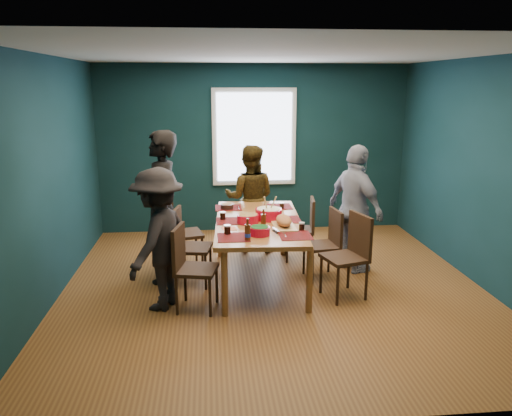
{
  "coord_description": "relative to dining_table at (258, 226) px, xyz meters",
  "views": [
    {
      "loc": [
        -0.74,
        -5.56,
        2.39
      ],
      "look_at": [
        -0.18,
        0.24,
        0.93
      ],
      "focal_mm": 35.0,
      "sensor_mm": 36.0,
      "label": 1
    }
  ],
  "objects": [
    {
      "name": "chair_left_near",
      "position": [
        -0.83,
        -0.72,
        -0.16
      ],
      "size": [
        0.5,
        0.5,
        0.93
      ],
      "rotation": [
        0.0,
        0.0,
        -0.21
      ],
      "color": "#311C10",
      "rests_on": "floor"
    },
    {
      "name": "beer_bottle_b",
      "position": [
        0.02,
        -0.33,
        0.16
      ],
      "size": [
        0.06,
        0.06,
        0.23
      ],
      "color": "#48200C",
      "rests_on": "dining_table"
    },
    {
      "name": "beer_bottle_a",
      "position": [
        -0.19,
        -0.77,
        0.16
      ],
      "size": [
        0.07,
        0.07,
        0.24
      ],
      "color": "#48200C",
      "rests_on": "dining_table"
    },
    {
      "name": "bowl_herbs",
      "position": [
        -0.05,
        -0.6,
        0.13
      ],
      "size": [
        0.23,
        0.23,
        0.1
      ],
      "color": "red",
      "rests_on": "dining_table"
    },
    {
      "name": "bowl_salad",
      "position": [
        -0.14,
        -0.1,
        0.13
      ],
      "size": [
        0.26,
        0.26,
        0.11
      ],
      "color": "red",
      "rests_on": "dining_table"
    },
    {
      "name": "chair_left_far",
      "position": [
        -1.01,
        0.54,
        -0.15
      ],
      "size": [
        0.52,
        0.52,
        0.95
      ],
      "rotation": [
        0.0,
        0.0,
        0.24
      ],
      "color": "#311C10",
      "rests_on": "floor"
    },
    {
      "name": "person_far_left",
      "position": [
        -1.17,
        0.16,
        0.23
      ],
      "size": [
        0.47,
        0.69,
        1.86
      ],
      "primitive_type": "imported",
      "rotation": [
        0.0,
        0.0,
        4.68
      ],
      "color": "black",
      "rests_on": "floor"
    },
    {
      "name": "chair_right_mid",
      "position": [
        0.87,
        0.02,
        -0.19
      ],
      "size": [
        0.44,
        0.44,
        0.88
      ],
      "rotation": [
        0.0,
        0.0,
        0.13
      ],
      "color": "#311C10",
      "rests_on": "floor"
    },
    {
      "name": "person_near_left",
      "position": [
        -1.14,
        -0.64,
        0.07
      ],
      "size": [
        0.93,
        1.14,
        1.54
      ],
      "primitive_type": "imported",
      "rotation": [
        0.0,
        0.0,
        4.29
      ],
      "color": "black",
      "rests_on": "floor"
    },
    {
      "name": "cola_glass_d",
      "position": [
        -0.43,
        0.08,
        0.13
      ],
      "size": [
        0.07,
        0.07,
        0.1
      ],
      "color": "black",
      "rests_on": "dining_table"
    },
    {
      "name": "small_bowl",
      "position": [
        -0.36,
        0.61,
        0.11
      ],
      "size": [
        0.17,
        0.17,
        0.07
      ],
      "color": "black",
      "rests_on": "dining_table"
    },
    {
      "name": "dining_table",
      "position": [
        0.0,
        0.0,
        0.0
      ],
      "size": [
        1.13,
        2.09,
        0.78
      ],
      "rotation": [
        0.0,
        0.0,
        -0.05
      ],
      "color": "#A65C32",
      "rests_on": "floor"
    },
    {
      "name": "napkin_a",
      "position": [
        0.34,
        0.08,
        0.08
      ],
      "size": [
        0.18,
        0.18,
        0.0
      ],
      "primitive_type": "cube",
      "rotation": [
        0.0,
        0.0,
        0.2
      ],
      "color": "#F48367",
      "rests_on": "dining_table"
    },
    {
      "name": "cutting_board",
      "position": [
        0.26,
        -0.3,
        0.13
      ],
      "size": [
        0.29,
        0.6,
        0.13
      ],
      "rotation": [
        0.0,
        0.0,
        0.02
      ],
      "color": "tan",
      "rests_on": "dining_table"
    },
    {
      "name": "bowl_dumpling",
      "position": [
        0.13,
        0.05,
        0.15
      ],
      "size": [
        0.33,
        0.33,
        0.3
      ],
      "color": "red",
      "rests_on": "dining_table"
    },
    {
      "name": "person_back",
      "position": [
        0.0,
        1.24,
        0.07
      ],
      "size": [
        0.85,
        0.72,
        1.54
      ],
      "primitive_type": "imported",
      "rotation": [
        0.0,
        0.0,
        2.95
      ],
      "color": "black",
      "rests_on": "floor"
    },
    {
      "name": "chair_right_far",
      "position": [
        0.72,
        0.73,
        -0.2
      ],
      "size": [
        0.44,
        0.44,
        0.87
      ],
      "rotation": [
        0.0,
        0.0,
        -0.13
      ],
      "color": "#311C10",
      "rests_on": "floor"
    },
    {
      "name": "cola_glass_a",
      "position": [
        -0.4,
        -0.53,
        0.13
      ],
      "size": [
        0.08,
        0.08,
        0.11
      ],
      "color": "black",
      "rests_on": "dining_table"
    },
    {
      "name": "chair_right_near",
      "position": [
        1.01,
        -0.55,
        -0.14
      ],
      "size": [
        0.54,
        0.54,
        0.96
      ],
      "rotation": [
        0.0,
        0.0,
        0.29
      ],
      "color": "#311C10",
      "rests_on": "floor"
    },
    {
      "name": "cola_glass_b",
      "position": [
        0.44,
        -0.46,
        0.12
      ],
      "size": [
        0.07,
        0.07,
        0.09
      ],
      "color": "black",
      "rests_on": "dining_table"
    },
    {
      "name": "napkin_c",
      "position": [
        0.31,
        -0.67,
        0.07
      ],
      "size": [
        0.2,
        0.2,
        0.0
      ],
      "primitive_type": "cube",
      "rotation": [
        0.0,
        0.0,
        0.49
      ],
      "color": "#F48367",
      "rests_on": "dining_table"
    },
    {
      "name": "room",
      "position": [
        0.16,
        0.04,
        0.67
      ],
      "size": [
        5.01,
        5.01,
        2.71
      ],
      "color": "brown",
      "rests_on": "ground"
    },
    {
      "name": "napkin_b",
      "position": [
        -0.37,
        -0.32,
        0.08
      ],
      "size": [
        0.17,
        0.17,
        0.0
      ],
      "primitive_type": "cube",
      "rotation": [
        0.0,
        0.0,
        0.15
      ],
      "color": "#F48367",
      "rests_on": "dining_table"
    },
    {
      "name": "person_right",
      "position": [
        1.27,
        0.24,
        0.12
      ],
      "size": [
        0.76,
        1.05,
        1.65
      ],
      "primitive_type": "imported",
      "rotation": [
        0.0,
        0.0,
        1.98
      ],
      "color": "white",
      "rests_on": "floor"
    },
    {
      "name": "cola_glass_c",
      "position": [
        0.37,
        0.54,
        0.12
      ],
      "size": [
        0.06,
        0.06,
        0.09
      ],
      "color": "black",
      "rests_on": "dining_table"
    },
    {
      "name": "chair_left_mid",
      "position": [
        -0.89,
        0.0,
        -0.16
      ],
      "size": [
        0.49,
        0.49,
        0.94
      ],
      "rotation": [
        0.0,
        0.0,
        -0.17
      ],
      "color": "#311C10",
      "rests_on": "floor"
    }
  ]
}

